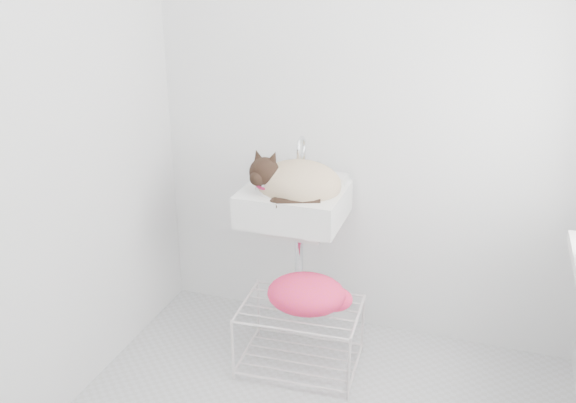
% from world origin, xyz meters
% --- Properties ---
extents(back_wall, '(2.20, 0.02, 2.50)m').
position_xyz_m(back_wall, '(0.00, 1.00, 1.25)').
color(back_wall, white).
rests_on(back_wall, ground).
extents(left_wall, '(0.02, 2.00, 2.50)m').
position_xyz_m(left_wall, '(-1.10, 0.00, 1.25)').
color(left_wall, white).
rests_on(left_wall, ground).
extents(sink, '(0.49, 0.43, 0.20)m').
position_xyz_m(sink, '(-0.30, 0.74, 0.85)').
color(sink, white).
rests_on(sink, back_wall).
extents(faucet, '(0.18, 0.12, 0.18)m').
position_xyz_m(faucet, '(-0.30, 0.92, 0.99)').
color(faucet, silver).
rests_on(faucet, sink).
extents(cat, '(0.45, 0.37, 0.27)m').
position_xyz_m(cat, '(-0.28, 0.72, 0.89)').
color(cat, tan).
rests_on(cat, sink).
extents(wire_rack, '(0.58, 0.42, 0.34)m').
position_xyz_m(wire_rack, '(-0.19, 0.52, 0.15)').
color(wire_rack, silver).
rests_on(wire_rack, floor).
extents(towel, '(0.41, 0.31, 0.16)m').
position_xyz_m(towel, '(-0.16, 0.51, 0.37)').
color(towel, '#FE3711').
rests_on(towel, wire_rack).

